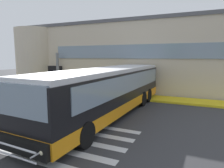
{
  "coord_description": "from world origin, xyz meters",
  "views": [
    {
      "loc": [
        6.39,
        -10.48,
        3.36
      ],
      "look_at": [
        1.02,
        1.68,
        1.5
      ],
      "focal_mm": 31.37,
      "sensor_mm": 36.0,
      "label": 1
    }
  ],
  "objects_px": {
    "passenger_by_doorway": "(68,81)",
    "passenger_near_column": "(61,80)",
    "bus_main_foreground": "(109,92)",
    "entry_support_column": "(58,71)"
  },
  "relations": [
    {
      "from": "passenger_by_doorway",
      "to": "passenger_near_column",
      "type": "bearing_deg",
      "value": 160.84
    },
    {
      "from": "entry_support_column",
      "to": "passenger_by_doorway",
      "type": "distance_m",
      "value": 2.19
    },
    {
      "from": "bus_main_foreground",
      "to": "passenger_near_column",
      "type": "relative_size",
      "value": 7.51
    },
    {
      "from": "bus_main_foreground",
      "to": "passenger_by_doorway",
      "type": "distance_m",
      "value": 8.13
    },
    {
      "from": "entry_support_column",
      "to": "passenger_by_doorway",
      "type": "bearing_deg",
      "value": -25.13
    },
    {
      "from": "passenger_near_column",
      "to": "passenger_by_doorway",
      "type": "distance_m",
      "value": 1.09
    },
    {
      "from": "bus_main_foreground",
      "to": "passenger_by_doorway",
      "type": "relative_size",
      "value": 7.51
    },
    {
      "from": "bus_main_foreground",
      "to": "passenger_by_doorway",
      "type": "bearing_deg",
      "value": 143.08
    },
    {
      "from": "passenger_near_column",
      "to": "passenger_by_doorway",
      "type": "height_order",
      "value": "same"
    },
    {
      "from": "bus_main_foreground",
      "to": "passenger_near_column",
      "type": "bearing_deg",
      "value": 145.16
    }
  ]
}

